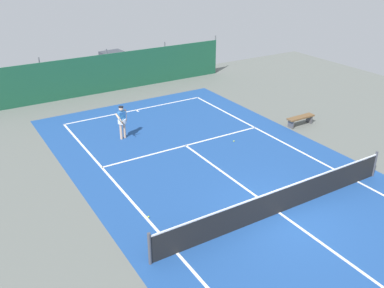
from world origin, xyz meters
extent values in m
plane|color=slate|center=(0.00, 0.00, 0.00)|extent=(36.00, 36.00, 0.00)
cube|color=#1E478C|center=(0.00, 0.00, 0.00)|extent=(11.02, 26.60, 0.01)
cube|color=white|center=(0.00, 11.90, 0.01)|extent=(8.22, 0.10, 0.01)
cube|color=white|center=(-4.11, 0.00, 0.01)|extent=(0.10, 23.80, 0.01)
cube|color=white|center=(4.11, 0.00, 0.01)|extent=(0.10, 23.80, 0.01)
cube|color=white|center=(0.00, 6.40, 0.01)|extent=(8.22, 0.10, 0.01)
cube|color=white|center=(0.00, 0.00, 0.01)|extent=(0.10, 12.80, 0.01)
cube|color=white|center=(0.00, 11.75, 0.01)|extent=(0.10, 0.30, 0.01)
cube|color=black|center=(0.00, 0.00, 0.47)|extent=(9.92, 0.03, 0.95)
cube|color=white|center=(0.00, 0.00, 0.97)|extent=(9.92, 0.04, 0.05)
cylinder|color=#47474C|center=(-5.01, 0.00, 0.55)|extent=(0.10, 0.10, 1.10)
cylinder|color=#47474C|center=(5.01, 0.00, 0.55)|extent=(0.10, 0.10, 1.10)
cube|color=#195138|center=(0.00, 15.85, 1.20)|extent=(16.22, 0.06, 2.40)
cylinder|color=#595B60|center=(-4.05, 15.91, 1.35)|extent=(0.08, 0.08, 2.70)
cylinder|color=#595B60|center=(0.00, 15.91, 1.35)|extent=(0.08, 0.08, 2.70)
cylinder|color=#595B60|center=(4.05, 15.91, 1.35)|extent=(0.08, 0.08, 2.70)
cylinder|color=#595B60|center=(8.11, 15.91, 1.35)|extent=(0.08, 0.08, 2.70)
cube|color=#234C1E|center=(0.00, 16.45, 0.55)|extent=(14.60, 0.70, 1.10)
cylinder|color=#D8AD8C|center=(-2.06, 8.72, 0.41)|extent=(0.12, 0.12, 0.82)
cylinder|color=#D8AD8C|center=(-2.25, 8.67, 0.41)|extent=(0.12, 0.12, 0.82)
cylinder|color=white|center=(-2.16, 8.69, 0.90)|extent=(0.40, 0.40, 0.22)
cube|color=#2D6BB7|center=(-2.16, 8.69, 1.10)|extent=(0.40, 0.28, 0.56)
sphere|color=#D8AD8C|center=(-2.16, 8.69, 1.53)|extent=(0.22, 0.22, 0.22)
cylinder|color=black|center=(-2.16, 8.69, 1.62)|extent=(0.23, 0.23, 0.04)
cylinder|color=#D8AD8C|center=(-1.93, 8.75, 1.13)|extent=(0.09, 0.09, 0.58)
cylinder|color=#D8AD8C|center=(-2.35, 8.52, 1.13)|extent=(0.21, 0.53, 0.41)
cylinder|color=black|center=(-2.33, 8.22, 1.02)|extent=(0.09, 0.27, 0.13)
torus|color=teal|center=(-2.33, 8.22, 1.24)|extent=(0.33, 0.19, 0.29)
sphere|color=#CCDB33|center=(-4.02, 2.14, 0.03)|extent=(0.07, 0.07, 0.07)
sphere|color=#CCDB33|center=(2.18, 5.59, 0.03)|extent=(0.07, 0.07, 0.07)
cube|color=navy|center=(1.67, 18.96, 0.72)|extent=(2.17, 4.34, 0.80)
cube|color=#2D333D|center=(1.67, 18.96, 1.40)|extent=(1.69, 2.02, 0.56)
cylinder|color=black|center=(0.65, 20.18, 0.32)|extent=(0.28, 0.66, 0.64)
cylinder|color=black|center=(2.45, 20.34, 0.32)|extent=(0.28, 0.66, 0.64)
cylinder|color=black|center=(0.89, 17.59, 0.32)|extent=(0.28, 0.66, 0.64)
cylinder|color=black|center=(2.68, 17.75, 0.32)|extent=(0.28, 0.66, 0.64)
cube|color=brown|center=(6.31, 5.42, 0.45)|extent=(1.60, 0.40, 0.08)
cube|color=#4C4C51|center=(5.66, 5.42, 0.23)|extent=(0.08, 0.36, 0.45)
cube|color=#4C4C51|center=(6.96, 5.42, 0.23)|extent=(0.08, 0.36, 0.45)
camera|label=1|loc=(-9.07, -8.98, 8.52)|focal=39.70mm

